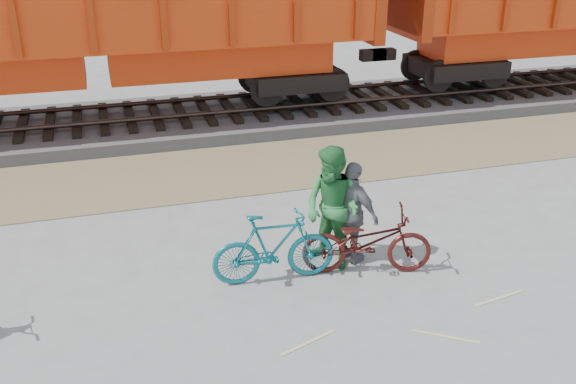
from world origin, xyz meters
name	(u,v)px	position (x,y,z in m)	size (l,w,h in m)	color
ground	(356,298)	(0.00, 0.00, 0.00)	(120.00, 120.00, 0.00)	#9E9E99
gravel_strip	(262,166)	(0.00, 5.50, 0.01)	(120.00, 3.00, 0.02)	#9F8763
ballast_bed	(230,116)	(0.00, 9.00, 0.15)	(120.00, 4.00, 0.30)	slate
track	(229,104)	(0.00, 9.00, 0.47)	(120.00, 2.60, 0.24)	black
hopper_car_center	(90,11)	(-3.27, 9.00, 3.01)	(14.00, 3.13, 4.65)	black
bicycle_teal	(274,248)	(-1.01, 0.84, 0.56)	(0.53, 1.88, 1.13)	#116D77
bicycle_maroon	(367,242)	(0.43, 0.68, 0.53)	(0.70, 2.01, 1.05)	#491512
person_man	(333,209)	(-0.01, 1.04, 0.99)	(0.96, 0.75, 1.98)	#2D7F3E
person_woman	(352,213)	(0.33, 1.08, 0.84)	(0.99, 0.41, 1.69)	slate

